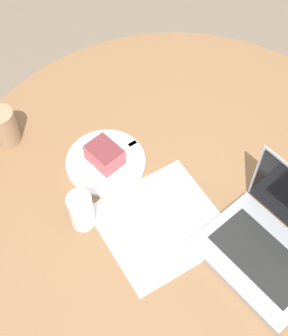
{
  "coord_description": "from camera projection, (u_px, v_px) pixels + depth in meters",
  "views": [
    {
      "loc": [
        0.46,
        0.49,
        1.8
      ],
      "look_at": [
        0.07,
        -0.1,
        0.75
      ],
      "focal_mm": 50.0,
      "sensor_mm": 36.0,
      "label": 1
    }
  ],
  "objects": [
    {
      "name": "cake_slice",
      "position": [
        105.0,
        155.0,
        1.28
      ],
      "size": [
        0.09,
        0.11,
        0.06
      ],
      "rotation": [
        0.0,
        0.0,
        1.75
      ],
      "color": "#B74C51",
      "rests_on": "plate"
    },
    {
      "name": "ground_plane",
      "position": [
        171.0,
        283.0,
        1.86
      ],
      "size": [
        12.0,
        12.0,
        0.0
      ],
      "primitive_type": "plane",
      "color": "#6B5B4C"
    },
    {
      "name": "water_glass",
      "position": [
        81.0,
        211.0,
        1.17
      ],
      "size": [
        0.06,
        0.06,
        0.12
      ],
      "color": "silver",
      "rests_on": "dining_table"
    },
    {
      "name": "paper_document",
      "position": [
        161.0,
        223.0,
        1.21
      ],
      "size": [
        0.31,
        0.3,
        0.0
      ],
      "rotation": [
        0.0,
        0.0,
        -0.04
      ],
      "color": "white",
      "rests_on": "dining_table"
    },
    {
      "name": "coffee_glass",
      "position": [
        4.0,
        127.0,
        1.32
      ],
      "size": [
        0.07,
        0.07,
        0.11
      ],
      "color": "#997556",
      "rests_on": "dining_table"
    },
    {
      "name": "dining_table",
      "position": [
        180.0,
        213.0,
        1.38
      ],
      "size": [
        1.29,
        1.29,
        0.71
      ],
      "color": "brown",
      "rests_on": "ground_plane"
    },
    {
      "name": "plate",
      "position": [
        106.0,
        162.0,
        1.31
      ],
      "size": [
        0.22,
        0.22,
        0.01
      ],
      "color": "white",
      "rests_on": "dining_table"
    },
    {
      "name": "fork",
      "position": [
        117.0,
        153.0,
        1.32
      ],
      "size": [
        0.17,
        0.03,
        0.0
      ],
      "rotation": [
        0.0,
        0.0,
        3.18
      ],
      "color": "silver",
      "rests_on": "plate"
    },
    {
      "name": "laptop",
      "position": [
        272.0,
        245.0,
        1.14
      ],
      "size": [
        0.26,
        0.32,
        0.22
      ],
      "rotation": [
        0.0,
        0.0,
        4.83
      ],
      "color": "gray",
      "rests_on": "dining_table"
    }
  ]
}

